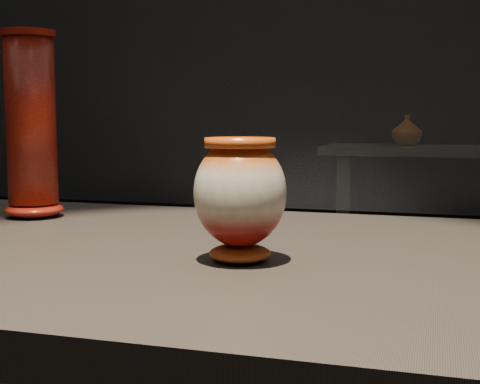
# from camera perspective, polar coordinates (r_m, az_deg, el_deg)

# --- Properties ---
(main_vase) EXTENTS (0.16, 0.16, 0.16)m
(main_vase) POSITION_cam_1_polar(r_m,az_deg,el_deg) (0.87, -0.00, -0.19)
(main_vase) COLOR maroon
(main_vase) RESTS_ON display_plinth
(tall_vase) EXTENTS (0.14, 0.14, 0.35)m
(tall_vase) POSITION_cam_1_polar(r_m,az_deg,el_deg) (1.31, -17.38, 5.25)
(tall_vase) COLOR #AA2A0B
(tall_vase) RESTS_ON display_plinth
(back_vase_left) EXTENTS (0.26, 0.26, 0.19)m
(back_vase_left) POSITION_cam_1_polar(r_m,az_deg,el_deg) (4.31, 14.05, 5.13)
(back_vase_left) COLOR #933F15
(back_vase_left) RESTS_ON back_shelf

